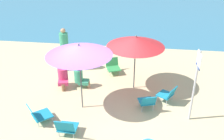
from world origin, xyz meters
name	(u,v)px	position (x,y,z in m)	size (l,w,h in m)	color
ground_plane	(96,106)	(0.00, 0.00, 0.00)	(40.00, 40.00, 0.00)	#CCB789
sea_water	(127,7)	(0.00, 13.05, 0.00)	(40.00, 16.00, 0.01)	teal
umbrella_purple	(79,50)	(-0.41, -0.13, 1.94)	(1.91, 1.91, 2.15)	#4C4C51
umbrella_red	(136,42)	(1.12, 1.26, 1.74)	(1.92, 1.92, 1.97)	#4C4C51
beach_chair_a	(147,101)	(1.59, -0.01, 0.31)	(0.59, 0.64, 0.58)	teal
beach_chair_b	(66,127)	(-0.52, -1.48, 0.30)	(0.51, 0.56, 0.62)	teal
beach_chair_c	(38,114)	(-1.49, -1.01, 0.28)	(0.78, 0.78, 0.58)	teal
beach_chair_d	(168,94)	(2.25, 0.47, 0.33)	(0.68, 0.67, 0.59)	teal
beach_chair_e	(113,66)	(0.24, 2.33, 0.28)	(0.68, 0.73, 0.55)	#33934C
person_a	(65,50)	(-1.66, 2.33, 0.87)	(0.33, 0.33, 1.73)	#389970
person_b	(63,75)	(-1.37, 1.01, 0.45)	(0.43, 0.57, 0.90)	#DB3866
person_c	(80,76)	(-0.77, 1.06, 0.43)	(0.55, 0.31, 0.88)	#389970
warning_sign	(196,77)	(2.83, -0.31, 1.42)	(0.06, 0.47, 2.18)	#ADADB2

